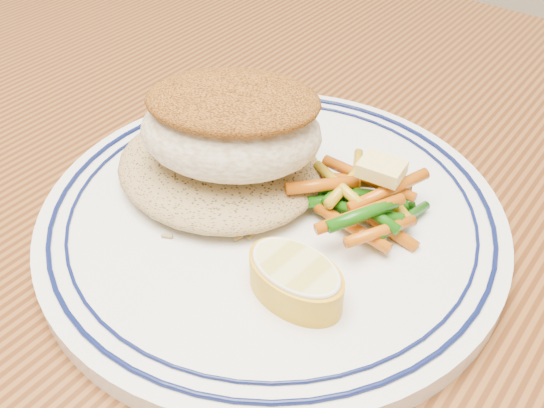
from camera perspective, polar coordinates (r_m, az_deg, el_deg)
The scene contains 7 objects.
dining_table at distance 0.48m, azimuth -4.88°, elevation -9.29°, with size 1.50×0.90×0.75m.
plate at distance 0.39m, azimuth 0.00°, elevation -1.17°, with size 0.30×0.30×0.02m.
rice_pilaf at distance 0.41m, azimuth -5.02°, elevation 3.85°, with size 0.14×0.13×0.03m, color #9B7F4D.
fish_fillet at distance 0.38m, azimuth -3.86°, elevation 7.49°, with size 0.14×0.13×0.06m.
vegetable_pile at distance 0.38m, azimuth 8.53°, elevation 0.47°, with size 0.09×0.09×0.03m.
butter_pat at distance 0.38m, azimuth 10.29°, elevation 3.29°, with size 0.03×0.02×0.01m, color #F4E077.
lemon_wedge at distance 0.33m, azimuth 2.22°, elevation -7.00°, with size 0.06×0.06×0.02m.
Camera 1 is at (0.22, -0.22, 1.02)m, focal length 40.00 mm.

